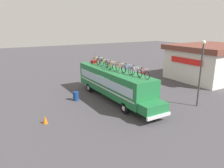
# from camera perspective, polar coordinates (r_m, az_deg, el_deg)

# --- Properties ---
(ground_plane) EXTENTS (120.00, 120.00, 0.00)m
(ground_plane) POSITION_cam_1_polar(r_m,az_deg,el_deg) (22.02, 0.26, -3.91)
(ground_plane) COLOR #423F44
(bus) EXTENTS (12.26, 2.48, 3.01)m
(bus) POSITION_cam_1_polar(r_m,az_deg,el_deg) (21.32, 0.54, 0.52)
(bus) COLOR #1E6B38
(bus) RESTS_ON ground
(luggage_bag_1) EXTENTS (0.70, 0.54, 0.31)m
(luggage_bag_1) POSITION_cam_1_polar(r_m,az_deg,el_deg) (25.06, -4.77, 5.89)
(luggage_bag_1) COLOR maroon
(luggage_bag_1) RESTS_ON bus
(rooftop_bicycle_1) EXTENTS (1.69, 0.44, 0.88)m
(rooftop_bicycle_1) POSITION_cam_1_polar(r_m,az_deg,el_deg) (24.43, -4.18, 6.16)
(rooftop_bicycle_1) COLOR black
(rooftop_bicycle_1) RESTS_ON bus
(rooftop_bicycle_2) EXTENTS (1.67, 0.44, 0.95)m
(rooftop_bicycle_2) POSITION_cam_1_polar(r_m,az_deg,el_deg) (23.40, -3.23, 5.84)
(rooftop_bicycle_2) COLOR black
(rooftop_bicycle_2) RESTS_ON bus
(rooftop_bicycle_3) EXTENTS (1.71, 0.44, 0.89)m
(rooftop_bicycle_3) POSITION_cam_1_polar(r_m,az_deg,el_deg) (22.61, -2.02, 5.45)
(rooftop_bicycle_3) COLOR black
(rooftop_bicycle_3) RESTS_ON bus
(rooftop_bicycle_4) EXTENTS (1.73, 0.44, 0.88)m
(rooftop_bicycle_4) POSITION_cam_1_polar(r_m,az_deg,el_deg) (21.75, -1.05, 5.06)
(rooftop_bicycle_4) COLOR black
(rooftop_bicycle_4) RESTS_ON bus
(rooftop_bicycle_5) EXTENTS (1.70, 0.44, 0.96)m
(rooftop_bicycle_5) POSITION_cam_1_polar(r_m,az_deg,el_deg) (20.74, -0.07, 4.63)
(rooftop_bicycle_5) COLOR black
(rooftop_bicycle_5) RESTS_ON bus
(rooftop_bicycle_6) EXTENTS (1.72, 0.44, 0.94)m
(rooftop_bicycle_6) POSITION_cam_1_polar(r_m,az_deg,el_deg) (20.06, 2.23, 4.23)
(rooftop_bicycle_6) COLOR black
(rooftop_bicycle_6) RESTS_ON bus
(rooftop_bicycle_7) EXTENTS (1.75, 0.44, 0.94)m
(rooftop_bicycle_7) POSITION_cam_1_polar(r_m,az_deg,el_deg) (19.33, 4.01, 3.78)
(rooftop_bicycle_7) COLOR black
(rooftop_bicycle_7) RESTS_ON bus
(rooftop_bicycle_8) EXTENTS (1.71, 0.44, 0.89)m
(rooftop_bicycle_8) POSITION_cam_1_polar(r_m,az_deg,el_deg) (18.60, 6.30, 3.21)
(rooftop_bicycle_8) COLOR black
(rooftop_bicycle_8) RESTS_ON bus
(rooftop_bicycle_9) EXTENTS (1.60, 0.44, 0.87)m
(rooftop_bicycle_9) POSITION_cam_1_polar(r_m,az_deg,el_deg) (17.95, 8.29, 2.66)
(rooftop_bicycle_9) COLOR black
(rooftop_bicycle_9) RESTS_ON bus
(roadside_building) EXTENTS (8.65, 10.67, 4.67)m
(roadside_building) POSITION_cam_1_polar(r_m,az_deg,el_deg) (32.82, 24.65, 5.41)
(roadside_building) COLOR silver
(roadside_building) RESTS_ON ground
(trash_bin) EXTENTS (0.53, 0.53, 0.88)m
(trash_bin) POSITION_cam_1_polar(r_m,az_deg,el_deg) (21.72, -9.55, -3.17)
(trash_bin) COLOR navy
(trash_bin) RESTS_ON ground
(traffic_cone) EXTENTS (0.36, 0.36, 0.63)m
(traffic_cone) POSITION_cam_1_polar(r_m,az_deg,el_deg) (17.38, -17.26, -8.97)
(traffic_cone) COLOR orange
(traffic_cone) RESTS_ON ground
(street_lamp) EXTENTS (0.33, 0.33, 5.98)m
(street_lamp) POSITION_cam_1_polar(r_m,az_deg,el_deg) (20.67, 22.45, 3.92)
(street_lamp) COLOR #38383D
(street_lamp) RESTS_ON ground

